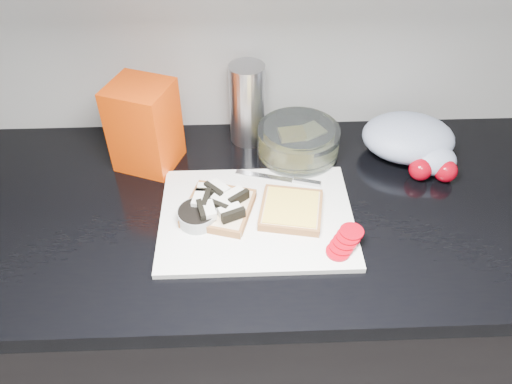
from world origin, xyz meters
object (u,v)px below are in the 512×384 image
at_px(bread_bag, 144,126).
at_px(steel_canister, 247,104).
at_px(cutting_board, 257,217).
at_px(glass_bowl, 298,143).

relative_size(bread_bag, steel_canister, 1.01).
xyz_separation_m(cutting_board, steel_canister, (-0.01, 0.29, 0.09)).
relative_size(glass_bowl, bread_bag, 0.94).
height_order(bread_bag, steel_canister, bread_bag).
relative_size(cutting_board, bread_bag, 1.96).
relative_size(glass_bowl, steel_canister, 0.95).
bearing_deg(glass_bowl, steel_canister, 146.50).
distance_m(glass_bowl, bread_bag, 0.36).
bearing_deg(cutting_board, glass_bowl, 62.94).
xyz_separation_m(cutting_board, bread_bag, (-0.24, 0.20, 0.10)).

